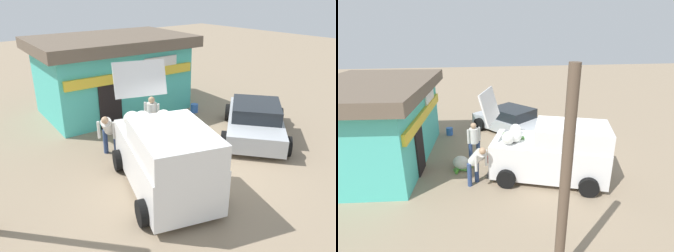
{
  "view_description": "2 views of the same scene",
  "coord_description": "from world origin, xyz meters",
  "views": [
    {
      "loc": [
        -5.97,
        -5.83,
        5.02
      ],
      "look_at": [
        0.4,
        1.89,
        0.76
      ],
      "focal_mm": 35.21,
      "sensor_mm": 36.0,
      "label": 1
    },
    {
      "loc": [
        -9.3,
        2.76,
        4.87
      ],
      "look_at": [
        0.86,
        1.3,
        1.23
      ],
      "focal_mm": 28.77,
      "sensor_mm": 36.0,
      "label": 2
    }
  ],
  "objects": [
    {
      "name": "ground_plane",
      "position": [
        0.0,
        0.0,
        0.0
      ],
      "size": [
        60.0,
        60.0,
        0.0
      ],
      "primitive_type": "plane",
      "color": "gray"
    },
    {
      "name": "storefront_bar",
      "position": [
        0.96,
        6.26,
        1.63
      ],
      "size": [
        6.67,
        4.69,
        3.15
      ],
      "color": "#4CC6B7",
      "rests_on": "ground_plane"
    },
    {
      "name": "unloaded_banana_pile",
      "position": [
        -0.17,
        3.12,
        0.22
      ],
      "size": [
        0.91,
        0.91,
        0.47
      ],
      "color": "silver",
      "rests_on": "ground_plane"
    },
    {
      "name": "parked_sedan",
      "position": [
        3.4,
        0.62,
        0.59
      ],
      "size": [
        4.3,
        3.94,
        1.24
      ],
      "color": "#B2B7BC",
      "rests_on": "ground_plane"
    },
    {
      "name": "utility_pole",
      "position": [
        -5.29,
        1.11,
        2.21
      ],
      "size": [
        0.2,
        0.2,
        4.42
      ],
      "primitive_type": "cylinder",
      "color": "brown",
      "rests_on": "ground_plane"
    },
    {
      "name": "paint_bucket",
      "position": [
        3.41,
        3.75,
        0.18
      ],
      "size": [
        0.32,
        0.32,
        0.36
      ],
      "primitive_type": "cylinder",
      "color": "blue",
      "rests_on": "ground_plane"
    },
    {
      "name": "delivery_van",
      "position": [
        -1.27,
        0.01,
        0.99
      ],
      "size": [
        3.08,
        4.46,
        3.01
      ],
      "color": "white",
      "rests_on": "ground_plane"
    },
    {
      "name": "customer_bending",
      "position": [
        -1.43,
        2.6,
        0.87
      ],
      "size": [
        0.69,
        0.69,
        1.45
      ],
      "color": "navy",
      "rests_on": "ground_plane"
    },
    {
      "name": "vendor_standing",
      "position": [
        0.28,
        2.62,
        0.94
      ],
      "size": [
        0.46,
        0.51,
        1.62
      ],
      "color": "navy",
      "rests_on": "ground_plane"
    }
  ]
}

